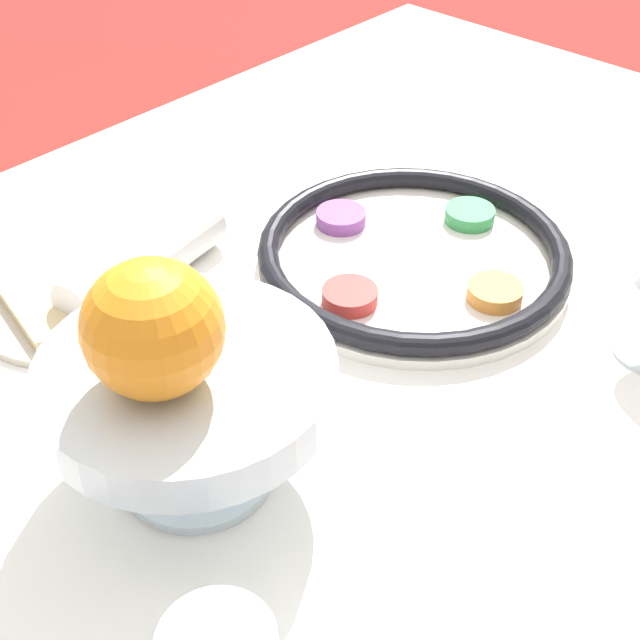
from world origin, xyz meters
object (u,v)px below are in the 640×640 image
orange_fruit (153,329)px  seder_plate (413,255)px  fruit_stand (188,390)px  bread_plate (76,297)px  napkin_roll (144,262)px

orange_fruit → seder_plate: bearing=-171.7°
seder_plate → fruit_stand: bearing=8.3°
seder_plate → orange_fruit: (0.33, 0.05, 0.14)m
seder_plate → bread_plate: bearing=-37.1°
napkin_roll → orange_fruit: bearing=56.0°
orange_fruit → napkin_roll: bearing=-124.0°
orange_fruit → napkin_roll: orange_fruit is taller
seder_plate → napkin_roll: (0.19, -0.16, 0.01)m
seder_plate → orange_fruit: bearing=8.3°
fruit_stand → orange_fruit: orange_fruit is taller
seder_plate → fruit_stand: 0.32m
orange_fruit → bread_plate: 0.29m
bread_plate → napkin_roll: (-0.06, 0.02, 0.02)m
napkin_roll → seder_plate: bearing=138.8°
fruit_stand → orange_fruit: size_ratio=2.27×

